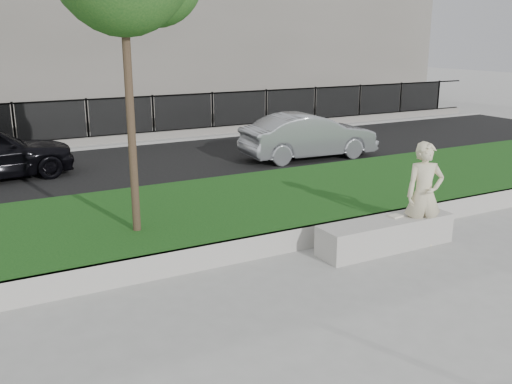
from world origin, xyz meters
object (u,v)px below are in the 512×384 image
man (424,195)px  car_silver (309,136)px  book (396,216)px  stone_bench (386,234)px

man → car_silver: man is taller
book → stone_bench: bearing=-175.5°
man → book: (-0.42, 0.21, -0.38)m
car_silver → stone_bench: bearing=160.7°
book → man: bearing=-34.8°
stone_bench → book: book is taller
book → car_silver: bearing=60.0°
book → car_silver: car_silver is taller
book → car_silver: size_ratio=0.06×
stone_bench → car_silver: car_silver is taller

